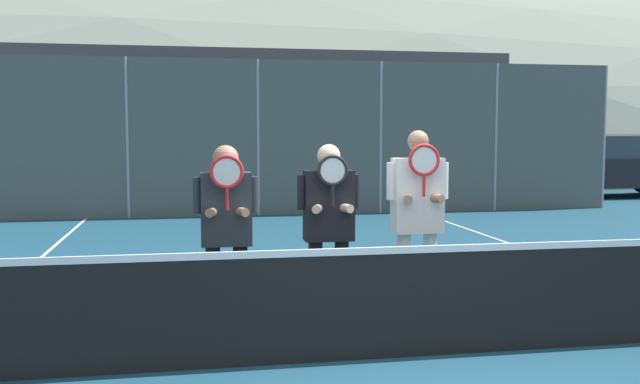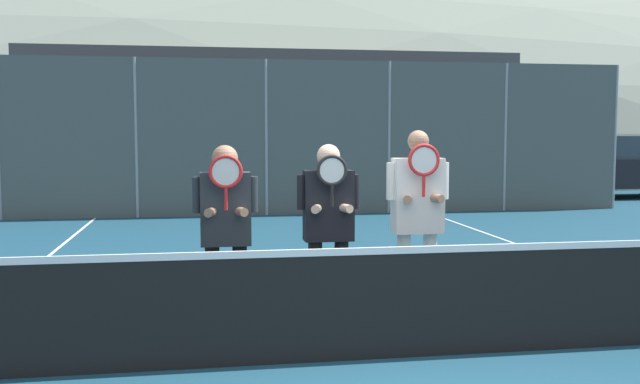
% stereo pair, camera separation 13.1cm
% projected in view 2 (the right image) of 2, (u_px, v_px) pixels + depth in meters
% --- Properties ---
extents(ground_plane, '(120.00, 120.00, 0.00)m').
position_uv_depth(ground_plane, '(380.00, 359.00, 5.72)').
color(ground_plane, navy).
extents(hill_distant, '(136.62, 75.90, 26.56)m').
position_uv_depth(hill_distant, '(219.00, 155.00, 56.94)').
color(hill_distant, gray).
rests_on(hill_distant, ground_plane).
extents(clubhouse_building, '(14.20, 5.50, 4.13)m').
position_uv_depth(clubhouse_building, '(270.00, 123.00, 22.58)').
color(clubhouse_building, '#9EA3A8').
rests_on(clubhouse_building, ground_plane).
extents(fence_back, '(16.59, 0.06, 3.38)m').
position_uv_depth(fence_back, '(266.00, 138.00, 15.47)').
color(fence_back, gray).
rests_on(fence_back, ground_plane).
extents(tennis_net, '(9.77, 0.09, 1.00)m').
position_uv_depth(tennis_net, '(381.00, 301.00, 5.68)').
color(tennis_net, gray).
rests_on(tennis_net, ground_plane).
extents(court_line_left_sideline, '(0.05, 16.00, 0.01)m').
position_uv_depth(court_line_left_sideline, '(4.00, 292.00, 8.07)').
color(court_line_left_sideline, white).
rests_on(court_line_left_sideline, ground_plane).
extents(court_line_right_sideline, '(0.05, 16.00, 0.01)m').
position_uv_depth(court_line_right_sideline, '(594.00, 272.00, 9.26)').
color(court_line_right_sideline, white).
rests_on(court_line_right_sideline, ground_plane).
extents(player_leftmost, '(0.58, 0.34, 1.70)m').
position_uv_depth(player_leftmost, '(226.00, 222.00, 6.28)').
color(player_leftmost, black).
rests_on(player_leftmost, ground_plane).
extents(player_center_left, '(0.58, 0.34, 1.71)m').
position_uv_depth(player_center_left, '(329.00, 219.00, 6.54)').
color(player_center_left, black).
rests_on(player_center_left, ground_plane).
extents(player_center_right, '(0.60, 0.34, 1.83)m').
position_uv_depth(player_center_right, '(418.00, 212.00, 6.61)').
color(player_center_right, white).
rests_on(player_center_right, ground_plane).
extents(car_far_left, '(4.16, 2.04, 1.67)m').
position_uv_depth(car_far_left, '(56.00, 172.00, 17.27)').
color(car_far_left, black).
rests_on(car_far_left, ground_plane).
extents(car_left_of_center, '(4.24, 1.94, 1.78)m').
position_uv_depth(car_left_of_center, '(264.00, 167.00, 18.33)').
color(car_left_of_center, '#285638').
rests_on(car_left_of_center, ground_plane).
extents(car_center, '(4.13, 2.08, 1.87)m').
position_uv_depth(car_center, '(455.00, 165.00, 18.90)').
color(car_center, '#285638').
rests_on(car_center, ground_plane).
extents(car_right_of_center, '(4.49, 2.04, 1.71)m').
position_uv_depth(car_right_of_center, '(630.00, 166.00, 19.90)').
color(car_right_of_center, black).
rests_on(car_right_of_center, ground_plane).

